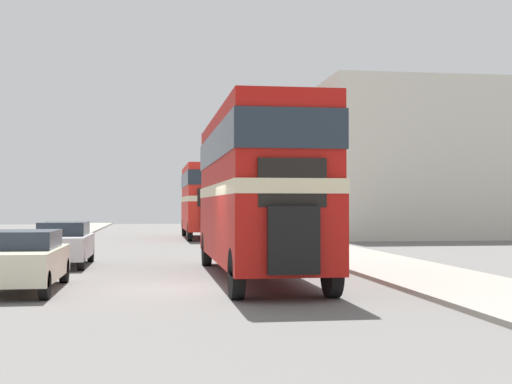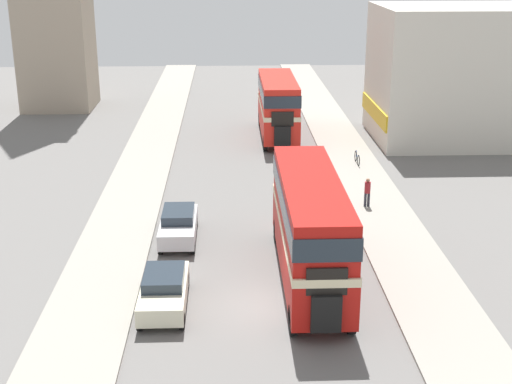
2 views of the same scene
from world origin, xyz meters
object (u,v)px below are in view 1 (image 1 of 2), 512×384
Objects in this scene: car_parked_near at (22,259)px; car_parked_mid at (64,243)px; bicycle_on_pavement at (305,235)px; bus_distant at (205,195)px; double_decker_bus at (256,182)px; pedestrian_walking at (325,230)px.

car_parked_near is 6.86m from car_parked_mid.
car_parked_mid is 16.02m from bicycle_on_pavement.
bus_distant is 20.22m from car_parked_mid.
bus_distant is (0.32, 23.96, -0.05)m from double_decker_bus.
car_parked_mid is (-5.78, 4.76, -1.91)m from double_decker_bus.
car_parked_near is 2.44× the size of bicycle_on_pavement.
bus_distant is at bearing 76.56° from car_parked_near.
car_parked_mid is at bearing -107.62° from bus_distant.
car_parked_near is (-6.23, -26.05, -1.87)m from bus_distant.
bus_distant reaches higher than car_parked_near.
car_parked_mid is 2.72× the size of pedestrian_walking.
bus_distant reaches higher than pedestrian_walking.
car_parked_mid is 2.46× the size of bicycle_on_pavement.
bus_distant is 26.85m from car_parked_near.
double_decker_bus reaches higher than car_parked_near.
pedestrian_walking is at bearing 47.03° from car_parked_near.
car_parked_mid is at bearing -158.58° from pedestrian_walking.
car_parked_near is at bearing -120.12° from bicycle_on_pavement.
double_decker_bus is 2.48× the size of car_parked_mid.
bus_distant reaches higher than car_parked_mid.
bicycle_on_pavement is at bearing 59.88° from car_parked_near.
double_decker_bus is at bearing -115.34° from pedestrian_walking.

